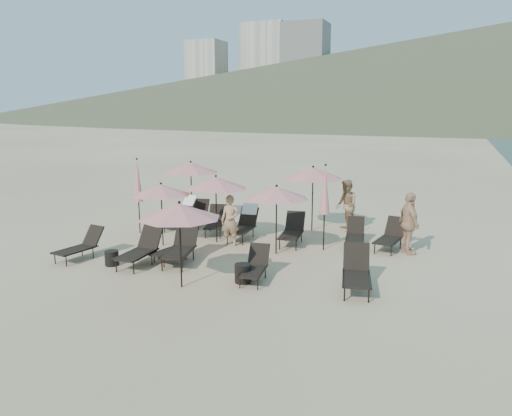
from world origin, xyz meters
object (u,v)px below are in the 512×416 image
at_px(beachgoer_a, 230,221).
at_px(umbrella_open_0, 161,190).
at_px(lounger_11, 391,236).
at_px(umbrella_closed_1, 138,181).
at_px(lounger_4, 255,266).
at_px(lounger_12, 355,234).
at_px(lounger_7, 198,214).
at_px(beachgoer_b, 346,206).
at_px(lounger_8, 216,221).
at_px(beachgoer_c, 409,223).
at_px(umbrella_open_5, 179,211).
at_px(lounger_10, 292,230).
at_px(lounger_6, 178,213).
at_px(umbrella_open_4, 313,173).
at_px(umbrella_closed_0, 325,191).
at_px(lounger_3, 181,246).
at_px(umbrella_open_3, 191,168).
at_px(lounger_2, 174,247).
at_px(lounger_5, 356,271).
at_px(side_table_1, 243,273).
at_px(umbrella_open_1, 216,183).
at_px(side_table_0, 112,258).
at_px(lounger_9, 244,223).
at_px(lounger_0, 81,245).
at_px(lounger_1, 141,249).
at_px(umbrella_open_2, 277,193).

bearing_deg(beachgoer_a, umbrella_open_0, -166.90).
relative_size(lounger_11, umbrella_closed_1, 0.63).
bearing_deg(lounger_4, lounger_12, 58.81).
bearing_deg(lounger_7, beachgoer_b, 0.49).
xyz_separation_m(lounger_8, beachgoer_c, (6.67, -0.16, 0.52)).
bearing_deg(umbrella_open_5, lounger_10, 75.22).
relative_size(lounger_6, umbrella_open_4, 0.80).
xyz_separation_m(lounger_10, umbrella_closed_0, (1.15, -0.35, 1.46)).
xyz_separation_m(lounger_3, lounger_10, (2.37, 3.19, -0.03)).
bearing_deg(lounger_4, umbrella_closed_0, 65.93).
bearing_deg(beachgoer_c, umbrella_open_0, 73.17).
xyz_separation_m(lounger_12, umbrella_open_0, (-5.88, -2.27, 1.45)).
xyz_separation_m(umbrella_open_3, umbrella_open_4, (4.97, 0.11, 0.00)).
distance_m(lounger_2, lounger_5, 5.48).
relative_size(lounger_2, side_table_1, 3.20).
bearing_deg(umbrella_open_1, umbrella_open_0, -145.59).
distance_m(lounger_11, beachgoer_a, 5.17).
relative_size(lounger_5, lounger_7, 1.10).
relative_size(lounger_4, side_table_0, 3.56).
relative_size(lounger_6, beachgoer_b, 1.02).
relative_size(lounger_9, umbrella_open_1, 0.79).
bearing_deg(lounger_9, lounger_0, -133.80).
distance_m(lounger_5, umbrella_closed_0, 3.86).
xyz_separation_m(lounger_1, umbrella_closed_1, (-2.22, 3.14, 1.42)).
relative_size(lounger_9, umbrella_closed_1, 0.66).
bearing_deg(lounger_10, lounger_3, -134.25).
bearing_deg(umbrella_open_5, lounger_3, 120.51).
distance_m(lounger_4, lounger_11, 5.24).
height_order(lounger_9, beachgoer_b, beachgoer_b).
xyz_separation_m(umbrella_open_4, beachgoer_a, (-1.92, -3.01, -1.29)).
distance_m(lounger_6, beachgoer_a, 3.40).
distance_m(lounger_6, umbrella_open_3, 2.02).
distance_m(lounger_4, side_table_0, 4.30).
bearing_deg(lounger_9, beachgoer_c, -2.35).
relative_size(lounger_1, lounger_9, 0.99).
bearing_deg(umbrella_open_4, beachgoer_c, -27.44).
bearing_deg(side_table_1, lounger_6, 134.69).
bearing_deg(lounger_10, umbrella_closed_1, 179.03).
bearing_deg(side_table_1, umbrella_open_0, 148.93).
bearing_deg(lounger_3, lounger_0, -177.87).
relative_size(lounger_4, beachgoer_a, 0.91).
relative_size(lounger_0, lounger_8, 0.93).
xyz_separation_m(lounger_6, side_table_0, (0.68, -4.86, -0.33)).
height_order(lounger_1, umbrella_open_5, umbrella_open_5).
relative_size(umbrella_open_2, umbrella_open_4, 0.90).
height_order(lounger_6, beachgoer_c, beachgoer_c).
bearing_deg(umbrella_open_2, lounger_5, -37.53).
bearing_deg(lounger_0, lounger_5, 11.94).
distance_m(lounger_6, umbrella_open_0, 2.91).
height_order(lounger_12, umbrella_open_3, umbrella_open_3).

